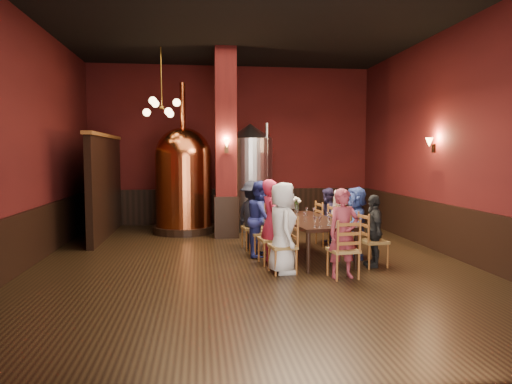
{
  "coord_description": "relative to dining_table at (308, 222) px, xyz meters",
  "views": [
    {
      "loc": [
        -0.93,
        -8.17,
        1.99
      ],
      "look_at": [
        0.11,
        0.2,
        1.3
      ],
      "focal_mm": 32.0,
      "sensor_mm": 36.0,
      "label": 1
    }
  ],
  "objects": [
    {
      "name": "room",
      "position": [
        -1.15,
        -0.4,
        1.56
      ],
      "size": [
        10.0,
        10.02,
        4.5
      ],
      "color": "black",
      "rests_on": "ground"
    },
    {
      "name": "wainscot_right",
      "position": [
        2.81,
        -0.4,
        -0.19
      ],
      "size": [
        0.08,
        9.9,
        1.0
      ],
      "primitive_type": "cube",
      "color": "black",
      "rests_on": "ground"
    },
    {
      "name": "wainscot_back",
      "position": [
        -1.15,
        4.56,
        -0.19
      ],
      "size": [
        7.9,
        0.08,
        1.0
      ],
      "primitive_type": "cube",
      "color": "black",
      "rests_on": "ground"
    },
    {
      "name": "wainscot_left",
      "position": [
        -5.11,
        -0.4,
        -0.19
      ],
      "size": [
        0.08,
        9.9,
        1.0
      ],
      "primitive_type": "cube",
      "color": "black",
      "rests_on": "ground"
    },
    {
      "name": "column",
      "position": [
        -1.45,
        2.4,
        1.56
      ],
      "size": [
        0.58,
        0.58,
        4.5
      ],
      "primitive_type": "cube",
      "color": "#4B1110",
      "rests_on": "ground"
    },
    {
      "name": "partition",
      "position": [
        -4.35,
        2.8,
        0.51
      ],
      "size": [
        0.22,
        3.5,
        2.4
      ],
      "primitive_type": "cube",
      "color": "black",
      "rests_on": "ground"
    },
    {
      "name": "pendant_cluster",
      "position": [
        -2.95,
        2.5,
        2.41
      ],
      "size": [
        0.9,
        0.9,
        1.7
      ],
      "primitive_type": null,
      "color": "#A57226",
      "rests_on": "room"
    },
    {
      "name": "sconce_wall",
      "position": [
        2.75,
        0.4,
        1.51
      ],
      "size": [
        0.2,
        0.2,
        0.36
      ],
      "primitive_type": null,
      "rotation": [
        0.0,
        0.0,
        1.57
      ],
      "color": "black",
      "rests_on": "room"
    },
    {
      "name": "sconce_column",
      "position": [
        -1.45,
        2.1,
        1.51
      ],
      "size": [
        0.2,
        0.2,
        0.36
      ],
      "primitive_type": null,
      "rotation": [
        0.0,
        0.0,
        3.14
      ],
      "color": "black",
      "rests_on": "column"
    },
    {
      "name": "dining_table",
      "position": [
        0.0,
        0.0,
        0.0
      ],
      "size": [
        1.32,
        2.51,
        0.75
      ],
      "rotation": [
        0.0,
        0.0,
        0.14
      ],
      "color": "black",
      "rests_on": "ground"
    },
    {
      "name": "chair_0",
      "position": [
        -0.7,
        -1.11,
        -0.23
      ],
      "size": [
        0.52,
        0.52,
        0.92
      ],
      "primitive_type": null,
      "rotation": [
        0.0,
        0.0,
        -1.43
      ],
      "color": "#945525",
      "rests_on": "ground"
    },
    {
      "name": "person_0",
      "position": [
        -0.7,
        -1.11,
        0.08
      ],
      "size": [
        0.49,
        0.75,
        1.53
      ],
      "primitive_type": "imported",
      "rotation": [
        0.0,
        0.0,
        1.58
      ],
      "color": "silver",
      "rests_on": "ground"
    },
    {
      "name": "chair_1",
      "position": [
        -0.8,
        -0.44,
        -0.23
      ],
      "size": [
        0.52,
        0.52,
        0.92
      ],
      "primitive_type": null,
      "rotation": [
        0.0,
        0.0,
        -1.43
      ],
      "color": "#945525",
      "rests_on": "ground"
    },
    {
      "name": "person_1",
      "position": [
        -0.8,
        -0.44,
        0.08
      ],
      "size": [
        0.43,
        0.6,
        1.55
      ],
      "primitive_type": "imported",
      "rotation": [
        0.0,
        0.0,
        1.69
      ],
      "color": "#B31E3C",
      "rests_on": "ground"
    },
    {
      "name": "chair_2",
      "position": [
        -0.89,
        0.21,
        -0.23
      ],
      "size": [
        0.52,
        0.52,
        0.92
      ],
      "primitive_type": null,
      "rotation": [
        0.0,
        0.0,
        -1.43
      ],
      "color": "#945525",
      "rests_on": "ground"
    },
    {
      "name": "person_2",
      "position": [
        -0.89,
        0.21,
        0.05
      ],
      "size": [
        0.5,
        0.78,
        1.48
      ],
      "primitive_type": "imported",
      "rotation": [
        0.0,
        0.0,
        1.35
      ],
      "color": "navy",
      "rests_on": "ground"
    },
    {
      "name": "chair_3",
      "position": [
        -0.98,
        0.87,
        -0.23
      ],
      "size": [
        0.52,
        0.52,
        0.92
      ],
      "primitive_type": null,
      "rotation": [
        0.0,
        0.0,
        -1.43
      ],
      "color": "#945525",
      "rests_on": "ground"
    },
    {
      "name": "person_3",
      "position": [
        -0.98,
        0.87,
        0.04
      ],
      "size": [
        0.92,
        1.08,
        1.45
      ],
      "primitive_type": "imported",
      "rotation": [
        0.0,
        0.0,
        2.07
      ],
      "color": "black",
      "rests_on": "ground"
    },
    {
      "name": "chair_4",
      "position": [
        0.98,
        -0.87,
        -0.23
      ],
      "size": [
        0.52,
        0.52,
        0.92
      ],
      "primitive_type": null,
      "rotation": [
        0.0,
        0.0,
        1.71
      ],
      "color": "#945525",
      "rests_on": "ground"
    },
    {
      "name": "person_4",
      "position": [
        0.98,
        -0.87,
        -0.04
      ],
      "size": [
        0.41,
        0.79,
        1.29
      ],
      "primitive_type": "imported",
      "rotation": [
        0.0,
        0.0,
        4.58
      ],
      "color": "black",
      "rests_on": "ground"
    },
    {
      "name": "chair_5",
      "position": [
        0.89,
        -0.21,
        -0.23
      ],
      "size": [
        0.52,
        0.52,
        0.92
      ],
      "primitive_type": null,
      "rotation": [
        0.0,
        0.0,
        1.71
      ],
      "color": "#945525",
      "rests_on": "ground"
    },
    {
      "name": "person_5",
      "position": [
        0.89,
        -0.21,
        0.0
      ],
      "size": [
        0.65,
        1.34,
        1.38
      ],
      "primitive_type": "imported",
      "rotation": [
        0.0,
        0.0,
        4.52
      ],
      "color": "navy",
      "rests_on": "ground"
    },
    {
      "name": "chair_6",
      "position": [
        0.8,
        0.44,
        -0.23
      ],
      "size": [
        0.52,
        0.52,
        0.92
      ],
      "primitive_type": null,
      "rotation": [
        0.0,
        0.0,
        1.71
      ],
      "color": "#945525",
      "rests_on": "ground"
    },
    {
      "name": "person_6",
      "position": [
        0.8,
        0.44,
        -0.05
      ],
      "size": [
        0.45,
        0.65,
        1.29
      ],
      "primitive_type": "imported",
      "rotation": [
        0.0,
        0.0,
        4.65
      ],
      "color": "silver",
      "rests_on": "ground"
    },
    {
      "name": "chair_7",
      "position": [
        0.7,
        1.11,
        -0.23
      ],
      "size": [
        0.52,
        0.52,
        0.92
      ],
      "primitive_type": null,
      "rotation": [
        0.0,
        0.0,
        1.71
      ],
      "color": "#945525",
      "rests_on": "ground"
    },
    {
      "name": "person_7",
      "position": [
        0.7,
        1.11,
        -0.06
      ],
      "size": [
        0.33,
        0.63,
        1.26
      ],
      "primitive_type": "imported",
      "rotation": [
        0.0,
        0.0,
        4.66
      ],
      "color": "#241E3C",
      "rests_on": "ground"
    },
    {
      "name": "chair_8",
      "position": [
        0.21,
        -1.54,
        -0.23
      ],
      "size": [
        0.52,
        0.52,
        0.92
      ],
      "primitive_type": null,
      "rotation": [
        0.0,
        0.0,
        3.28
      ],
      "color": "#945525",
      "rests_on": "ground"
    },
    {
      "name": "person_8",
      "position": [
        0.21,
        -1.54,
        0.04
      ],
      "size": [
        0.58,
        0.44,
        1.45
      ],
      "primitive_type": "imported",
      "rotation": [
        0.0,
        0.0,
        6.46
      ],
      "color": "maroon",
      "rests_on": "ground"
    },
    {
      "name": "copper_kettle",
      "position": [
        -2.49,
        3.18,
        0.69
      ],
      "size": [
        1.6,
        1.6,
        3.79
      ],
      "rotation": [
        0.0,
        0.0,
        0.08
      ],
      "color": "black",
      "rests_on": "ground"
    },
    {
      "name": "steel_vessel",
      "position": [
        -0.75,
        3.36,
        0.71
      ],
      "size": [
        1.17,
        1.17,
        2.8
      ],
      "rotation": [
        0.0,
        0.0,
        -0.01
      ],
      "color": "#B2B2B7",
      "rests_on": "ground"
    },
    {
      "name": "rose_vase",
      "position": [
        -0.02,
        0.97,
        0.29
      ],
      "size": [
        0.2,
        0.2,
        0.35
      ],
      "color": "white",
      "rests_on": "dining_table"
    },
    {
      "name": "wine_glass_0",
      "position": [
        0.21,
        0.37,
        0.15
      ],
      "size": [
        0.07,
        0.07,
        0.17
      ],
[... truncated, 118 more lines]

